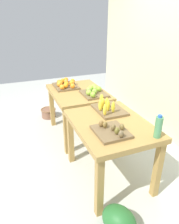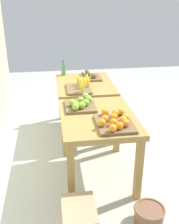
{
  "view_description": "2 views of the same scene",
  "coord_description": "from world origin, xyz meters",
  "px_view_note": "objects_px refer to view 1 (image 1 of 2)",
  "views": [
    {
      "loc": [
        2.38,
        -0.98,
        1.86
      ],
      "look_at": [
        -0.09,
        0.0,
        0.61
      ],
      "focal_mm": 33.64,
      "sensor_mm": 36.0,
      "label": 1
    },
    {
      "loc": [
        -3.21,
        0.47,
        2.01
      ],
      "look_at": [
        -0.09,
        0.02,
        0.59
      ],
      "focal_mm": 44.17,
      "sensor_mm": 36.0,
      "label": 2
    }
  ],
  "objects_px": {
    "orange_bin": "(66,85)",
    "display_table_left": "(78,98)",
    "apple_bin": "(94,92)",
    "cardboard_produce_box": "(80,106)",
    "banana_crate": "(108,108)",
    "kiwi_bin": "(111,131)",
    "display_table_right": "(110,131)",
    "water_bottle": "(158,127)",
    "wicker_basket": "(49,113)"
  },
  "relations": [
    {
      "from": "orange_bin",
      "to": "display_table_left",
      "type": "bearing_deg",
      "value": 25.83
    },
    {
      "from": "apple_bin",
      "to": "cardboard_produce_box",
      "type": "relative_size",
      "value": 1.01
    },
    {
      "from": "banana_crate",
      "to": "kiwi_bin",
      "type": "relative_size",
      "value": 1.22
    },
    {
      "from": "banana_crate",
      "to": "display_table_left",
      "type": "bearing_deg",
      "value": -173.31
    },
    {
      "from": "display_table_left",
      "to": "orange_bin",
      "type": "xyz_separation_m",
      "value": [
        -0.26,
        -0.12,
        0.16
      ]
    },
    {
      "from": "display_table_right",
      "to": "orange_bin",
      "type": "xyz_separation_m",
      "value": [
        -1.38,
        -0.12,
        0.16
      ]
    },
    {
      "from": "water_bottle",
      "to": "cardboard_produce_box",
      "type": "xyz_separation_m",
      "value": [
        -2.36,
        0.02,
        -0.74
      ]
    },
    {
      "from": "display_table_left",
      "to": "orange_bin",
      "type": "bearing_deg",
      "value": -154.17
    },
    {
      "from": "water_bottle",
      "to": "cardboard_produce_box",
      "type": "relative_size",
      "value": 0.6
    },
    {
      "from": "kiwi_bin",
      "to": "apple_bin",
      "type": "bearing_deg",
      "value": 166.42
    },
    {
      "from": "display_table_right",
      "to": "kiwi_bin",
      "type": "relative_size",
      "value": 2.89
    },
    {
      "from": "banana_crate",
      "to": "apple_bin",
      "type": "bearing_deg",
      "value": 174.07
    },
    {
      "from": "display_table_right",
      "to": "kiwi_bin",
      "type": "distance_m",
      "value": 0.27
    },
    {
      "from": "display_table_right",
      "to": "kiwi_bin",
      "type": "xyz_separation_m",
      "value": [
        0.21,
        -0.1,
        0.14
      ]
    },
    {
      "from": "orange_bin",
      "to": "apple_bin",
      "type": "height_order",
      "value": "apple_bin"
    },
    {
      "from": "banana_crate",
      "to": "display_table_right",
      "type": "bearing_deg",
      "value": -19.91
    },
    {
      "from": "display_table_left",
      "to": "wicker_basket",
      "type": "distance_m",
      "value": 1.04
    },
    {
      "from": "kiwi_bin",
      "to": "display_table_right",
      "type": "bearing_deg",
      "value": 154.07
    },
    {
      "from": "display_table_left",
      "to": "kiwi_bin",
      "type": "relative_size",
      "value": 2.89
    },
    {
      "from": "orange_bin",
      "to": "wicker_basket",
      "type": "bearing_deg",
      "value": -157.79
    },
    {
      "from": "water_bottle",
      "to": "cardboard_produce_box",
      "type": "bearing_deg",
      "value": 179.51
    },
    {
      "from": "orange_bin",
      "to": "cardboard_produce_box",
      "type": "relative_size",
      "value": 1.18
    },
    {
      "from": "orange_bin",
      "to": "water_bottle",
      "type": "distance_m",
      "value": 1.86
    },
    {
      "from": "apple_bin",
      "to": "kiwi_bin",
      "type": "xyz_separation_m",
      "value": [
        1.09,
        -0.26,
        -0.01
      ]
    },
    {
      "from": "orange_bin",
      "to": "banana_crate",
      "type": "distance_m",
      "value": 1.13
    },
    {
      "from": "kiwi_bin",
      "to": "wicker_basket",
      "type": "relative_size",
      "value": 1.24
    },
    {
      "from": "display_table_right",
      "to": "wicker_basket",
      "type": "relative_size",
      "value": 3.57
    },
    {
      "from": "apple_bin",
      "to": "kiwi_bin",
      "type": "distance_m",
      "value": 1.12
    },
    {
      "from": "display_table_left",
      "to": "wicker_basket",
      "type": "bearing_deg",
      "value": -156.61
    },
    {
      "from": "display_table_right",
      "to": "wicker_basket",
      "type": "height_order",
      "value": "display_table_right"
    },
    {
      "from": "display_table_left",
      "to": "apple_bin",
      "type": "relative_size",
      "value": 2.58
    },
    {
      "from": "orange_bin",
      "to": "cardboard_produce_box",
      "type": "distance_m",
      "value": 0.97
    },
    {
      "from": "display_table_left",
      "to": "apple_bin",
      "type": "bearing_deg",
      "value": 34.44
    },
    {
      "from": "water_bottle",
      "to": "wicker_basket",
      "type": "relative_size",
      "value": 0.82
    },
    {
      "from": "apple_bin",
      "to": "banana_crate",
      "type": "distance_m",
      "value": 0.61
    },
    {
      "from": "water_bottle",
      "to": "wicker_basket",
      "type": "xyz_separation_m",
      "value": [
        -2.37,
        -0.63,
        -0.78
      ]
    },
    {
      "from": "display_table_left",
      "to": "display_table_right",
      "type": "height_order",
      "value": "same"
    },
    {
      "from": "apple_bin",
      "to": "kiwi_bin",
      "type": "bearing_deg",
      "value": -13.58
    },
    {
      "from": "cardboard_produce_box",
      "to": "apple_bin",
      "type": "bearing_deg",
      "value": -7.54
    },
    {
      "from": "apple_bin",
      "to": "orange_bin",
      "type": "bearing_deg",
      "value": -149.86
    },
    {
      "from": "display_table_right",
      "to": "kiwi_bin",
      "type": "bearing_deg",
      "value": -25.93
    },
    {
      "from": "display_table_right",
      "to": "apple_bin",
      "type": "bearing_deg",
      "value": 169.58
    },
    {
      "from": "kiwi_bin",
      "to": "orange_bin",
      "type": "bearing_deg",
      "value": -179.14
    },
    {
      "from": "display_table_right",
      "to": "apple_bin",
      "type": "relative_size",
      "value": 2.58
    },
    {
      "from": "display_table_right",
      "to": "banana_crate",
      "type": "relative_size",
      "value": 2.36
    },
    {
      "from": "orange_bin",
      "to": "kiwi_bin",
      "type": "relative_size",
      "value": 1.32
    },
    {
      "from": "wicker_basket",
      "to": "cardboard_produce_box",
      "type": "xyz_separation_m",
      "value": [
        0.01,
        0.65,
        0.04
      ]
    },
    {
      "from": "orange_bin",
      "to": "banana_crate",
      "type": "bearing_deg",
      "value": 11.48
    },
    {
      "from": "banana_crate",
      "to": "wicker_basket",
      "type": "relative_size",
      "value": 1.51
    },
    {
      "from": "banana_crate",
      "to": "water_bottle",
      "type": "height_order",
      "value": "water_bottle"
    }
  ]
}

